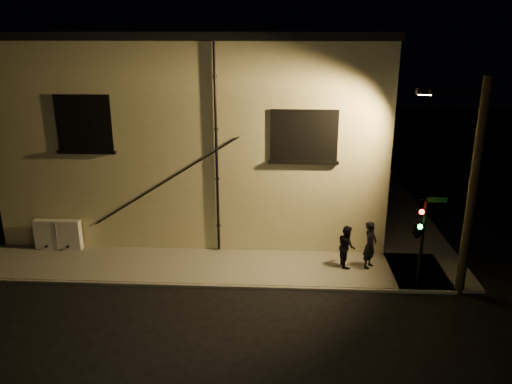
# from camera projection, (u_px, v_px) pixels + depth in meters

# --- Properties ---
(ground) EXTENTS (90.00, 90.00, 0.00)m
(ground) POSITION_uv_depth(u_px,v_px,m) (259.00, 288.00, 17.97)
(ground) COLOR black
(sidewalk) EXTENTS (21.00, 16.00, 0.12)m
(sidewalk) POSITION_uv_depth(u_px,v_px,m) (291.00, 239.00, 22.05)
(sidewalk) COLOR slate
(sidewalk) RESTS_ON ground
(building) EXTENTS (16.20, 12.23, 8.80)m
(building) POSITION_uv_depth(u_px,v_px,m) (208.00, 122.00, 25.31)
(building) COLOR beige
(building) RESTS_ON ground
(utility_cabinet) EXTENTS (1.93, 0.33, 1.27)m
(utility_cabinet) POSITION_uv_depth(u_px,v_px,m) (58.00, 235.00, 20.73)
(utility_cabinet) COLOR white
(utility_cabinet) RESTS_ON sidewalk
(pedestrian_a) EXTENTS (0.74, 0.81, 1.86)m
(pedestrian_a) POSITION_uv_depth(u_px,v_px,m) (370.00, 245.00, 19.02)
(pedestrian_a) COLOR black
(pedestrian_a) RESTS_ON sidewalk
(pedestrian_b) EXTENTS (0.75, 0.89, 1.65)m
(pedestrian_b) POSITION_uv_depth(u_px,v_px,m) (347.00, 246.00, 19.17)
(pedestrian_b) COLOR black
(pedestrian_b) RESTS_ON sidewalk
(traffic_signal) EXTENTS (1.33, 1.97, 3.34)m
(traffic_signal) POSITION_uv_depth(u_px,v_px,m) (418.00, 228.00, 17.14)
(traffic_signal) COLOR black
(traffic_signal) RESTS_ON sidewalk
(streetlamp_pole) EXTENTS (2.03, 1.40, 7.52)m
(streetlamp_pole) POSITION_uv_depth(u_px,v_px,m) (470.00, 184.00, 16.56)
(streetlamp_pole) COLOR black
(streetlamp_pole) RESTS_ON ground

